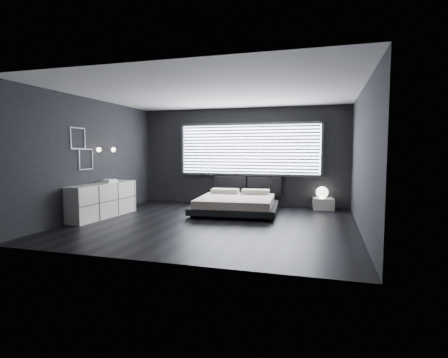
# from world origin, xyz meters

# --- Properties ---
(room) EXTENTS (6.04, 6.00, 2.80)m
(room) POSITION_xyz_m (0.00, 0.00, 1.40)
(room) COLOR black
(room) RESTS_ON ground
(window) EXTENTS (4.14, 0.09, 1.52)m
(window) POSITION_xyz_m (0.20, 2.70, 1.61)
(window) COLOR white
(window) RESTS_ON ground
(headboard) EXTENTS (1.96, 0.16, 0.52)m
(headboard) POSITION_xyz_m (0.17, 2.64, 0.57)
(headboard) COLOR black
(headboard) RESTS_ON ground
(sconce_near) EXTENTS (0.18, 0.11, 0.11)m
(sconce_near) POSITION_xyz_m (-2.88, 0.05, 1.60)
(sconce_near) COLOR silver
(sconce_near) RESTS_ON ground
(sconce_far) EXTENTS (0.18, 0.11, 0.11)m
(sconce_far) POSITION_xyz_m (-2.88, 0.65, 1.60)
(sconce_far) COLOR silver
(sconce_far) RESTS_ON ground
(wall_art_upper) EXTENTS (0.01, 0.48, 0.48)m
(wall_art_upper) POSITION_xyz_m (-2.98, -0.55, 1.85)
(wall_art_upper) COLOR #47474C
(wall_art_upper) RESTS_ON ground
(wall_art_lower) EXTENTS (0.01, 0.48, 0.48)m
(wall_art_lower) POSITION_xyz_m (-2.98, -0.30, 1.38)
(wall_art_lower) COLOR #47474C
(wall_art_lower) RESTS_ON ground
(bed) EXTENTS (2.21, 2.13, 0.53)m
(bed) POSITION_xyz_m (0.17, 1.36, 0.25)
(bed) COLOR black
(bed) RESTS_ON ground
(nightstand) EXTENTS (0.59, 0.51, 0.31)m
(nightstand) POSITION_xyz_m (2.29, 2.50, 0.15)
(nightstand) COLOR white
(nightstand) RESTS_ON ground
(orb_lamp) EXTENTS (0.32, 0.32, 0.32)m
(orb_lamp) POSITION_xyz_m (2.26, 2.46, 0.47)
(orb_lamp) COLOR white
(orb_lamp) RESTS_ON nightstand
(dresser) EXTENTS (0.72, 2.05, 0.81)m
(dresser) POSITION_xyz_m (-2.78, -0.06, 0.40)
(dresser) COLOR white
(dresser) RESTS_ON ground
(book_stack) EXTENTS (0.29, 0.35, 0.07)m
(book_stack) POSITION_xyz_m (-2.77, 0.28, 0.84)
(book_stack) COLOR white
(book_stack) RESTS_ON dresser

